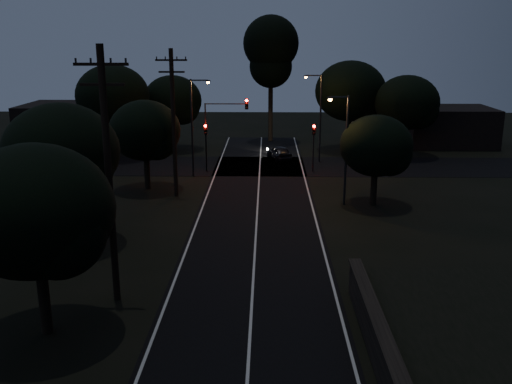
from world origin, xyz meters
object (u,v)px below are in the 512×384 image
object	(u,v)px
utility_pole_mid	(109,173)
signal_left	(206,139)
signal_mast	(225,121)
utility_pole_far	(173,121)
signal_right	(314,139)
streetlight_b	(318,112)
tall_pine	(271,51)
streetlight_c	(344,143)
streetlight_a	(194,121)
car	(279,152)

from	to	relation	value
utility_pole_mid	signal_left	size ratio (longest dim) A/B	2.68
signal_mast	utility_pole_far	bearing A→B (deg)	-111.11
utility_pole_far	signal_left	world-z (taller)	utility_pole_far
signal_right	streetlight_b	distance (m)	4.45
signal_left	tall_pine	bearing A→B (deg)	69.54
signal_left	streetlight_c	world-z (taller)	streetlight_c
utility_pole_far	signal_left	xyz separation A→B (m)	(1.40, 7.99, -2.65)
tall_pine	streetlight_b	bearing A→B (deg)	-68.62
utility_pole_mid	signal_right	xyz separation A→B (m)	(10.60, 24.99, -2.90)
streetlight_c	streetlight_a	bearing A→B (deg)	144.31
tall_pine	signal_left	size ratio (longest dim) A/B	3.31
streetlight_a	streetlight_c	bearing A→B (deg)	-35.69
utility_pole_mid	car	world-z (taller)	utility_pole_mid
streetlight_c	utility_pole_mid	bearing A→B (deg)	-128.26
utility_pole_far	streetlight_a	world-z (taller)	utility_pole_far
signal_right	car	xyz separation A→B (m)	(-2.80, 5.11, -2.19)
utility_pole_mid	tall_pine	world-z (taller)	tall_pine
signal_mast	tall_pine	bearing A→B (deg)	75.38
streetlight_b	car	world-z (taller)	streetlight_b
streetlight_c	car	xyz separation A→B (m)	(-4.03, 15.10, -3.70)
streetlight_c	car	bearing A→B (deg)	104.93
signal_mast	car	world-z (taller)	signal_mast
utility_pole_mid	streetlight_b	xyz separation A→B (m)	(11.31, 29.00, -1.10)
utility_pole_mid	utility_pole_far	world-z (taller)	utility_pole_mid
utility_pole_far	streetlight_a	xyz separation A→B (m)	(0.69, 6.00, -0.85)
signal_left	signal_right	bearing A→B (deg)	0.00
utility_pole_mid	signal_left	xyz separation A→B (m)	(1.40, 24.99, -2.90)
streetlight_c	utility_pole_far	bearing A→B (deg)	170.40
signal_left	car	xyz separation A→B (m)	(6.40, 5.11, -2.19)
utility_pole_far	signal_right	distance (m)	13.53
utility_pole_mid	streetlight_a	distance (m)	23.04
signal_left	streetlight_a	size ratio (longest dim) A/B	0.51
signal_left	car	size ratio (longest dim) A/B	1.08
signal_mast	car	distance (m)	7.87
car	streetlight_c	bearing A→B (deg)	86.94
signal_left	signal_right	world-z (taller)	same
signal_right	streetlight_a	bearing A→B (deg)	-168.66
utility_pole_far	streetlight_c	xyz separation A→B (m)	(11.83, -2.00, -1.13)
streetlight_b	car	bearing A→B (deg)	162.53
utility_pole_far	signal_right	xyz separation A→B (m)	(10.60, 7.99, -2.65)
signal_left	signal_right	distance (m)	9.20
utility_pole_mid	utility_pole_far	distance (m)	17.00
streetlight_b	streetlight_c	world-z (taller)	streetlight_b
streetlight_c	car	world-z (taller)	streetlight_c
signal_left	signal_mast	distance (m)	2.26
utility_pole_far	streetlight_c	bearing A→B (deg)	-9.60
tall_pine	streetlight_c	xyz separation A→B (m)	(4.83, -25.00, -5.41)
streetlight_c	streetlight_b	bearing A→B (deg)	92.14
signal_left	streetlight_a	distance (m)	2.77
utility_pole_far	tall_pine	xyz separation A→B (m)	(7.00, 23.00, 4.28)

